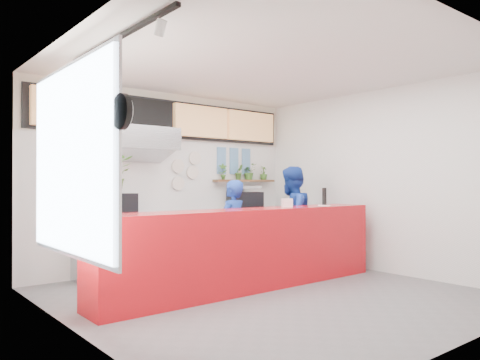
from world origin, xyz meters
TOP-DOWN VIEW (x-y plane):
  - floor at (0.00, 0.00)m, footprint 5.00×5.00m
  - ceiling at (0.00, 0.00)m, footprint 5.00×5.00m
  - wall_back at (0.00, 2.50)m, footprint 5.00×0.00m
  - wall_left at (-2.50, 0.00)m, footprint 0.00×5.00m
  - wall_right at (2.50, 0.00)m, footprint 0.00×5.00m
  - service_counter at (0.00, 0.40)m, footprint 4.50×0.60m
  - cream_band at (0.00, 2.49)m, footprint 5.00×0.02m
  - prep_bench at (-0.80, 2.20)m, footprint 1.80×0.60m
  - panini_oven at (-1.09, 2.20)m, footprint 0.53×0.53m
  - extraction_hood at (-0.80, 2.15)m, footprint 1.20×0.70m
  - hood_lip at (-0.80, 2.15)m, footprint 1.20×0.69m
  - right_bench at (1.50, 2.20)m, footprint 1.80×0.60m
  - espresso_machine at (1.43, 2.20)m, footprint 0.72×0.62m
  - espresso_tray at (1.43, 2.20)m, footprint 0.63×0.50m
  - herb_shelf at (1.60, 2.40)m, footprint 1.40×0.18m
  - menu_board_far_left at (-1.75, 2.38)m, footprint 1.10×0.10m
  - menu_board_mid_left at (-0.59, 2.38)m, footprint 1.10×0.10m
  - menu_board_mid_right at (0.57, 2.38)m, footprint 1.10×0.10m
  - menu_board_far_right at (1.73, 2.38)m, footprint 1.10×0.10m
  - soffit at (0.00, 2.46)m, footprint 4.80×0.04m
  - window_pane at (-2.47, 0.30)m, footprint 0.04×2.20m
  - window_frame at (-2.45, 0.30)m, footprint 0.03×2.30m
  - wall_clock_rim at (-2.46, -0.90)m, footprint 0.05×0.30m
  - wall_clock_face at (-2.43, -0.90)m, footprint 0.02×0.26m
  - track_rail at (-2.10, 0.00)m, footprint 0.05×2.40m
  - dec_plate_a at (0.15, 2.47)m, footprint 0.24×0.03m
  - dec_plate_b at (0.45, 2.47)m, footprint 0.24×0.03m
  - dec_plate_c at (0.15, 2.47)m, footprint 0.24×0.03m
  - dec_plate_d at (0.50, 2.47)m, footprint 0.24×0.03m
  - photo_frame_a at (1.10, 2.48)m, footprint 0.20×0.02m
  - photo_frame_b at (1.40, 2.48)m, footprint 0.20×0.02m
  - photo_frame_c at (1.70, 2.48)m, footprint 0.20×0.02m
  - photo_frame_d at (1.10, 2.48)m, footprint 0.20×0.02m
  - photo_frame_e at (1.40, 2.48)m, footprint 0.20×0.02m
  - photo_frame_f at (1.70, 2.48)m, footprint 0.20×0.02m
  - staff_center at (0.19, 1.00)m, footprint 0.63×0.50m
  - staff_right at (1.42, 0.97)m, footprint 0.99×0.86m
  - herb_a at (1.08, 2.40)m, footprint 0.19×0.16m
  - herb_b at (1.46, 2.40)m, footprint 0.18×0.15m
  - herb_c at (1.71, 2.40)m, footprint 0.30×0.26m
  - herb_d at (2.09, 2.40)m, footprint 0.19×0.19m
  - glass_vase at (-1.99, 0.33)m, footprint 0.23×0.23m
  - basil_vase at (-1.99, 0.33)m, footprint 0.46×0.42m
  - napkin_holder at (0.74, 0.39)m, footprint 0.17×0.14m
  - white_plate at (1.49, 0.32)m, footprint 0.25×0.25m
  - pepper_mill at (1.49, 0.32)m, footprint 0.07×0.07m

SIDE VIEW (x-z plane):
  - floor at x=0.00m, z-range 0.00..0.00m
  - prep_bench at x=-0.80m, z-range 0.00..0.90m
  - right_bench at x=1.50m, z-range 0.00..0.90m
  - service_counter at x=0.00m, z-range 0.00..1.10m
  - staff_center at x=0.19m, z-range 0.00..1.50m
  - staff_right at x=1.42m, z-range 0.00..1.73m
  - espresso_machine at x=1.43m, z-range 0.90..1.29m
  - panini_oven at x=-1.09m, z-range 0.90..1.30m
  - white_plate at x=1.49m, z-range 1.10..1.11m
  - napkin_holder at x=0.74m, z-range 1.10..1.23m
  - glass_vase at x=-1.99m, z-range 1.10..1.32m
  - pepper_mill at x=1.49m, z-range 1.11..1.38m
  - espresso_tray at x=1.43m, z-range 1.35..1.40m
  - dec_plate_c at x=0.15m, z-range 1.33..1.57m
  - wall_back at x=0.00m, z-range -1.00..4.00m
  - wall_left at x=-2.50m, z-range -1.00..4.00m
  - wall_right at x=2.50m, z-range -1.00..4.00m
  - herb_shelf at x=1.60m, z-range 1.48..1.52m
  - basil_vase at x=-1.99m, z-range 1.32..1.76m
  - dec_plate_b at x=0.45m, z-range 1.53..1.77m
  - herb_d at x=2.09m, z-range 1.52..1.79m
  - herb_b at x=1.46m, z-range 1.52..1.81m
  - herb_a at x=1.08m, z-range 1.52..1.82m
  - herb_c at x=1.71m, z-range 1.52..1.83m
  - window_pane at x=-2.47m, z-range 0.75..2.65m
  - window_frame at x=-2.45m, z-range 0.70..2.70m
  - dec_plate_a at x=0.15m, z-range 1.63..1.87m
  - photo_frame_d at x=1.10m, z-range 1.62..1.88m
  - photo_frame_e at x=1.40m, z-range 1.62..1.88m
  - photo_frame_f at x=1.70m, z-range 1.62..1.88m
  - dec_plate_d at x=0.50m, z-range 1.78..2.02m
  - hood_lip at x=-0.80m, z-range 1.79..2.11m
  - photo_frame_a at x=1.10m, z-range 1.88..2.12m
  - photo_frame_b at x=1.40m, z-range 1.88..2.12m
  - photo_frame_c at x=1.70m, z-range 1.88..2.12m
  - wall_clock_rim at x=-2.46m, z-range 1.90..2.20m
  - wall_clock_face at x=-2.43m, z-range 1.92..2.18m
  - extraction_hood at x=-0.80m, z-range 1.98..2.32m
  - menu_board_far_left at x=-1.75m, z-range 2.27..2.82m
  - menu_board_mid_left at x=-0.59m, z-range 2.27..2.82m
  - menu_board_mid_right at x=0.57m, z-range 2.27..2.82m
  - menu_board_far_right at x=1.73m, z-range 2.27..2.82m
  - soffit at x=0.00m, z-range 2.22..2.88m
  - cream_band at x=0.00m, z-range 2.20..3.00m
  - track_rail at x=-2.10m, z-range 2.92..2.96m
  - ceiling at x=0.00m, z-range 3.00..3.00m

